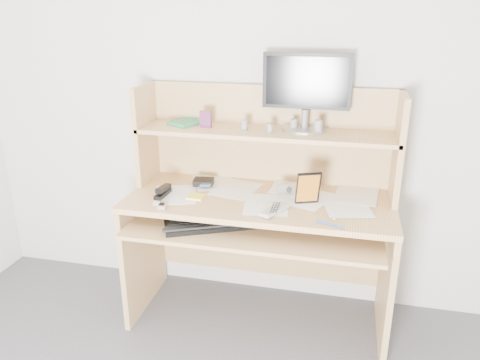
% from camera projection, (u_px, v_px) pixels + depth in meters
% --- Properties ---
extents(back_wall, '(3.60, 0.04, 2.50)m').
position_uv_depth(back_wall, '(271.00, 93.00, 2.59)').
color(back_wall, beige).
rests_on(back_wall, floor).
extents(desk, '(1.40, 0.70, 1.30)m').
position_uv_depth(desk, '(262.00, 202.00, 2.56)').
color(desk, tan).
rests_on(desk, floor).
extents(paper_clutter, '(1.32, 0.54, 0.01)m').
position_uv_depth(paper_clutter, '(259.00, 198.00, 2.47)').
color(paper_clutter, white).
rests_on(paper_clutter, desk).
extents(keyboard, '(0.53, 0.37, 0.03)m').
position_uv_depth(keyboard, '(214.00, 222.00, 2.38)').
color(keyboard, black).
rests_on(keyboard, desk).
extents(tv_remote, '(0.13, 0.19, 0.02)m').
position_uv_depth(tv_remote, '(275.00, 210.00, 2.29)').
color(tv_remote, '#A6A7A2').
rests_on(tv_remote, paper_clutter).
extents(flip_phone, '(0.05, 0.08, 0.02)m').
position_uv_depth(flip_phone, '(163.00, 205.00, 2.35)').
color(flip_phone, '#B9B8BB').
rests_on(flip_phone, paper_clutter).
extents(stapler, '(0.05, 0.15, 0.05)m').
position_uv_depth(stapler, '(163.00, 191.00, 2.49)').
color(stapler, black).
rests_on(stapler, paper_clutter).
extents(wallet, '(0.12, 0.11, 0.03)m').
position_uv_depth(wallet, '(203.00, 182.00, 2.65)').
color(wallet, black).
rests_on(wallet, paper_clutter).
extents(sticky_note_pad, '(0.09, 0.09, 0.01)m').
position_uv_depth(sticky_note_pad, '(196.00, 197.00, 2.47)').
color(sticky_note_pad, gold).
rests_on(sticky_note_pad, desk).
extents(digital_camera, '(0.09, 0.06, 0.05)m').
position_uv_depth(digital_camera, '(285.00, 189.00, 2.51)').
color(digital_camera, '#ABACAE').
rests_on(digital_camera, paper_clutter).
extents(game_case, '(0.12, 0.06, 0.17)m').
position_uv_depth(game_case, '(308.00, 188.00, 2.35)').
color(game_case, black).
rests_on(game_case, paper_clutter).
extents(blue_pen, '(0.13, 0.06, 0.01)m').
position_uv_depth(blue_pen, '(329.00, 224.00, 2.15)').
color(blue_pen, blue).
rests_on(blue_pen, paper_clutter).
extents(card_box, '(0.07, 0.02, 0.09)m').
position_uv_depth(card_box, '(206.00, 119.00, 2.54)').
color(card_box, maroon).
rests_on(card_box, desk).
extents(shelf_book, '(0.22, 0.24, 0.02)m').
position_uv_depth(shelf_book, '(188.00, 122.00, 2.63)').
color(shelf_book, '#2C7046').
rests_on(shelf_book, desk).
extents(chip_stack_a, '(0.04, 0.04, 0.05)m').
position_uv_depth(chip_stack_a, '(244.00, 125.00, 2.50)').
color(chip_stack_a, black).
rests_on(chip_stack_a, desk).
extents(chip_stack_b, '(0.04, 0.04, 0.06)m').
position_uv_depth(chip_stack_b, '(294.00, 125.00, 2.48)').
color(chip_stack_b, silver).
rests_on(chip_stack_b, desk).
extents(chip_stack_c, '(0.05, 0.05, 0.04)m').
position_uv_depth(chip_stack_c, '(270.00, 128.00, 2.45)').
color(chip_stack_c, black).
rests_on(chip_stack_c, desk).
extents(chip_stack_d, '(0.05, 0.05, 0.07)m').
position_uv_depth(chip_stack_d, '(318.00, 127.00, 2.41)').
color(chip_stack_d, silver).
rests_on(chip_stack_d, desk).
extents(monitor, '(0.46, 0.23, 0.40)m').
position_uv_depth(monitor, '(306.00, 90.00, 2.44)').
color(monitor, '#A2A3A7').
rests_on(monitor, desk).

